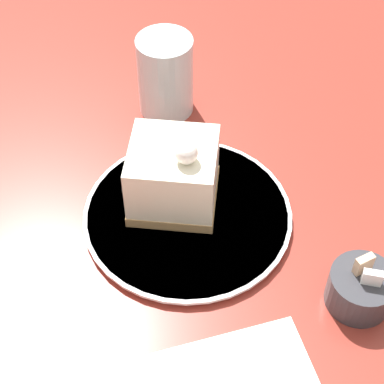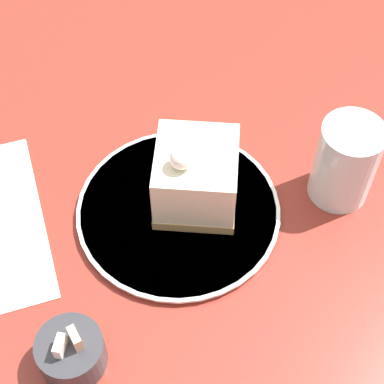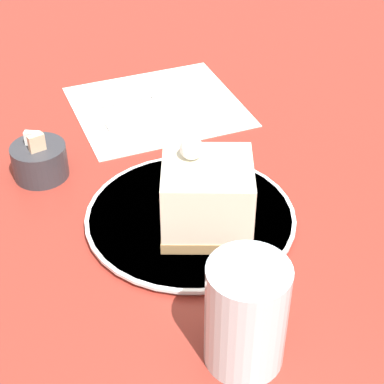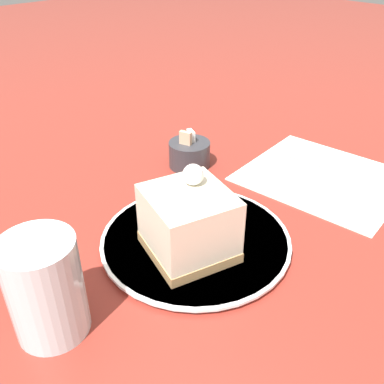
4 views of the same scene
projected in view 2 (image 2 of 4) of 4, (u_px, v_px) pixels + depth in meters
name	position (u px, v px, depth m)	size (l,w,h in m)	color
ground_plane	(166.00, 208.00, 0.78)	(4.00, 4.00, 0.00)	maroon
plate	(178.00, 211.00, 0.77)	(0.24, 0.24, 0.01)	white
cake_slice	(197.00, 180.00, 0.74)	(0.12, 0.12, 0.11)	#AD8451
sugar_bowl	(71.00, 352.00, 0.65)	(0.07, 0.07, 0.07)	#333338
drinking_glass	(345.00, 162.00, 0.75)	(0.07, 0.07, 0.11)	silver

